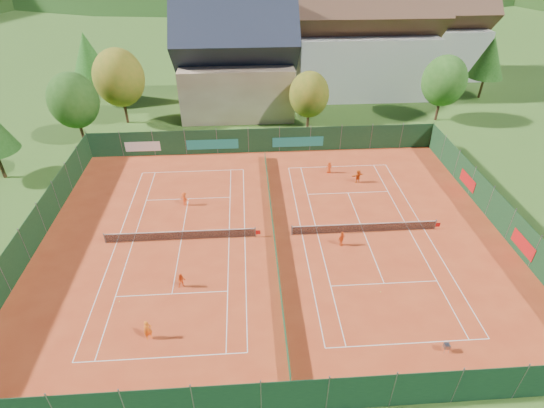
{
  "coord_description": "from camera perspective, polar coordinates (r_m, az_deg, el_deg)",
  "views": [
    {
      "loc": [
        -2.1,
        -29.03,
        23.14
      ],
      "look_at": [
        0.0,
        2.0,
        2.0
      ],
      "focal_mm": 28.0,
      "sensor_mm": 36.0,
      "label": 1
    }
  ],
  "objects": [
    {
      "name": "hotel_block_b",
      "position": [
        81.47,
        20.8,
        20.49
      ],
      "size": [
        17.28,
        10.0,
        15.5
      ],
      "color": "silver",
      "rests_on": "ground"
    },
    {
      "name": "ground",
      "position": [
        37.2,
        0.21,
        -4.3
      ],
      "size": [
        600.0,
        600.0,
        0.0
      ],
      "primitive_type": "plane",
      "color": "#31571B",
      "rests_on": "ground"
    },
    {
      "name": "fence_north",
      "position": [
        50.0,
        -1.62,
        8.5
      ],
      "size": [
        40.0,
        0.1,
        3.0
      ],
      "color": "#153B20",
      "rests_on": "ground"
    },
    {
      "name": "tree_west_mid",
      "position": [
        59.77,
        -19.89,
        15.67
      ],
      "size": [
        6.44,
        6.44,
        9.78
      ],
      "color": "#432818",
      "rests_on": "ground"
    },
    {
      "name": "court_markings_left",
      "position": [
        37.59,
        -12.09,
        -4.68
      ],
      "size": [
        11.03,
        23.83,
        0.0
      ],
      "color": "white",
      "rests_on": "ground"
    },
    {
      "name": "fence_south",
      "position": [
        25.35,
        3.02,
        -24.49
      ],
      "size": [
        40.0,
        0.04,
        3.0
      ],
      "color": "#13341F",
      "rests_on": "ground"
    },
    {
      "name": "loose_ball_0",
      "position": [
        33.4,
        -19.85,
        -12.23
      ],
      "size": [
        0.07,
        0.07,
        0.07
      ],
      "primitive_type": "sphere",
      "color": "#CCD833",
      "rests_on": "ground"
    },
    {
      "name": "tree_east_mid",
      "position": [
        72.94,
        27.23,
        17.12
      ],
      "size": [
        5.04,
        5.04,
        9.0
      ],
      "color": "#463119",
      "rests_on": "ground"
    },
    {
      "name": "mountain_backdrop",
      "position": [
        271.65,
        2.9,
        20.8
      ],
      "size": [
        820.0,
        530.0,
        242.0
      ],
      "color": "black",
      "rests_on": "ground"
    },
    {
      "name": "player_right_far_a",
      "position": [
        46.43,
        7.69,
        4.89
      ],
      "size": [
        0.63,
        0.41,
        1.29
      ],
      "primitive_type": "imported",
      "rotation": [
        0.0,
        0.0,
        3.15
      ],
      "color": "#D04012",
      "rests_on": "ground"
    },
    {
      "name": "clay_pad",
      "position": [
        37.18,
        0.21,
        -4.27
      ],
      "size": [
        40.0,
        32.0,
        0.01
      ],
      "primitive_type": "cube",
      "color": "#BA3C1B",
      "rests_on": "ground"
    },
    {
      "name": "player_right_near",
      "position": [
        36.22,
        9.35,
        -4.62
      ],
      "size": [
        0.85,
        0.8,
        1.41
      ],
      "primitive_type": "imported",
      "rotation": [
        0.0,
        0.0,
        0.71
      ],
      "color": "#DB4813",
      "rests_on": "ground"
    },
    {
      "name": "tree_center",
      "position": [
        54.86,
        5.01,
        14.45
      ],
      "size": [
        5.01,
        5.01,
        7.6
      ],
      "color": "#4E2F1B",
      "rests_on": "ground"
    },
    {
      "name": "tennis_net_left",
      "position": [
        37.26,
        -11.95,
        -4.09
      ],
      "size": [
        13.3,
        0.1,
        1.02
      ],
      "color": "#59595B",
      "rests_on": "ground"
    },
    {
      "name": "court_divider",
      "position": [
        36.88,
        0.21,
        -3.67
      ],
      "size": [
        0.03,
        28.8,
        1.0
      ],
      "color": "#153B20",
      "rests_on": "ground"
    },
    {
      "name": "ball_hopper",
      "position": [
        30.48,
        22.44,
        -17.22
      ],
      "size": [
        0.34,
        0.34,
        0.8
      ],
      "color": "slate",
      "rests_on": "ground"
    },
    {
      "name": "fence_east",
      "position": [
        42.46,
        28.23,
        -1.03
      ],
      "size": [
        0.09,
        32.0,
        3.0
      ],
      "color": "#123419",
      "rests_on": "ground"
    },
    {
      "name": "player_left_near",
      "position": [
        29.97,
        -16.35,
        -15.97
      ],
      "size": [
        0.68,
        0.61,
        1.56
      ],
      "primitive_type": "imported",
      "rotation": [
        0.0,
        0.0,
        0.52
      ],
      "color": "orange",
      "rests_on": "ground"
    },
    {
      "name": "player_left_mid",
      "position": [
        32.8,
        -12.07,
        -10.04
      ],
      "size": [
        0.71,
        0.6,
        1.31
      ],
      "primitive_type": "imported",
      "rotation": [
        0.0,
        0.0,
        0.17
      ],
      "color": "#E64814",
      "rests_on": "ground"
    },
    {
      "name": "tennis_net_right",
      "position": [
        38.21,
        12.52,
        -3.07
      ],
      "size": [
        13.3,
        0.1,
        1.02
      ],
      "color": "#59595B",
      "rests_on": "ground"
    },
    {
      "name": "player_right_far_b",
      "position": [
        45.13,
        11.49,
        3.7
      ],
      "size": [
        1.44,
        0.85,
        1.48
      ],
      "primitive_type": "imported",
      "rotation": [
        0.0,
        0.0,
        3.46
      ],
      "color": "#D55413",
      "rests_on": "ground"
    },
    {
      "name": "tree_west_front",
      "position": [
        55.81,
        -25.16,
        12.49
      ],
      "size": [
        5.72,
        5.72,
        8.69
      ],
      "color": "#4C2C1B",
      "rests_on": "ground"
    },
    {
      "name": "tree_east_back",
      "position": [
        76.31,
        19.04,
        20.1
      ],
      "size": [
        7.15,
        7.15,
        10.86
      ],
      "color": "#472819",
      "rests_on": "ground"
    },
    {
      "name": "fence_west",
      "position": [
        40.39,
        -29.44,
        -3.26
      ],
      "size": [
        0.04,
        32.0,
        3.0
      ],
      "color": "#14381A",
      "rests_on": "ground"
    },
    {
      "name": "court_markings_right",
      "position": [
        38.47,
        12.21,
        -3.67
      ],
      "size": [
        11.03,
        23.83,
        0.0
      ],
      "color": "white",
      "rests_on": "ground"
    },
    {
      "name": "player_left_far",
      "position": [
        41.53,
        -11.69,
        0.7
      ],
      "size": [
        1.04,
        0.84,
        1.41
      ],
      "primitive_type": "imported",
      "rotation": [
        0.0,
        0.0,
        2.73
      ],
      "color": "#F24A15",
      "rests_on": "ground"
    },
    {
      "name": "loose_ball_1",
      "position": [
        33.15,
        14.38,
        -11.38
      ],
      "size": [
        0.07,
        0.07,
        0.07
      ],
      "primitive_type": "sphere",
      "color": "#CCD833",
      "rests_on": "ground"
    },
    {
      "name": "tree_east_front",
      "position": [
        61.71,
        22.14,
        15.08
      ],
      "size": [
        5.72,
        5.72,
        8.69
      ],
      "color": "#462919",
      "rests_on": "ground"
    },
    {
      "name": "hotel_block_a",
      "position": [
        69.32,
        12.14,
        20.37
      ],
      "size": [
        21.6,
        11.0,
        17.25
      ],
      "color": "silver",
      "rests_on": "ground"
    },
    {
      "name": "tree_west_back",
      "position": [
        68.72,
        -23.51,
        17.76
      ],
      "size": [
        5.6,
        5.6,
        10.0
      ],
      "color": "#482F19",
      "rests_on": "ground"
    },
    {
      "name": "chalet",
      "position": [
        61.31,
        -4.82,
        18.46
      ],
      "size": [
        16.2,
        12.0,
        16.0
      ],
      "color": "#C8AD8D",
      "rests_on": "ground"
    }
  ]
}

